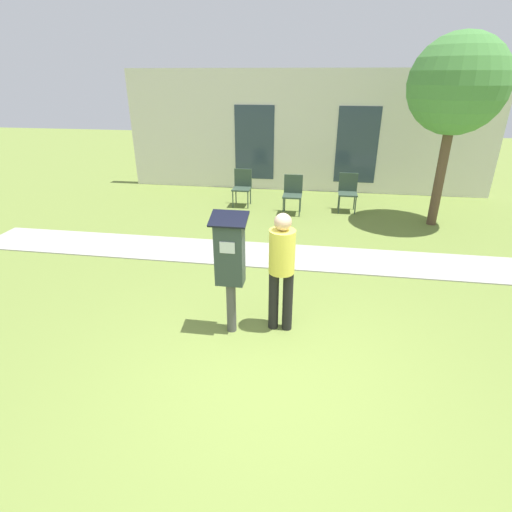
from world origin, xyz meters
name	(u,v)px	position (x,y,z in m)	size (l,w,h in m)	color
ground_plane	(265,379)	(0.00, 0.00, 0.00)	(40.00, 40.00, 0.00)	olive
sidewalk	(289,256)	(0.00, 3.26, 0.01)	(12.00, 1.10, 0.02)	#A3A099
building_facade	(305,132)	(0.00, 8.02, 1.60)	(10.00, 0.26, 3.20)	silver
parking_meter	(230,259)	(-0.56, 0.84, 1.02)	(0.44, 0.31, 1.59)	#4C4C4C
person_standing	(282,264)	(0.06, 1.00, 0.93)	(0.32, 0.32, 1.58)	black
outdoor_chair_left	(242,184)	(-1.45, 6.27, 0.53)	(0.44, 0.44, 0.90)	#334738
outdoor_chair_middle	(293,191)	(-0.15, 5.85, 0.53)	(0.44, 0.44, 0.90)	#334738
outdoor_chair_right	(348,189)	(1.15, 6.23, 0.53)	(0.44, 0.44, 0.90)	#334738
tree	(457,86)	(2.99, 5.53, 2.84)	(1.90, 1.90, 3.82)	brown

